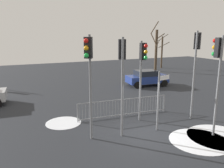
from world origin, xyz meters
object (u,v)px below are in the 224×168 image
object	(u,v)px
car_blue_mid	(147,78)
bare_tree_left	(162,51)
traffic_light_rear_right	(122,65)
traffic_light_rear_left	(142,63)
traffic_light_foreground_right	(196,55)
direction_sign_post	(159,98)
bare_tree_centre	(156,49)
traffic_light_mid_right	(218,64)
traffic_light_foreground_left	(89,65)

from	to	relation	value
car_blue_mid	bare_tree_left	bearing A→B (deg)	53.90
traffic_light_rear_right	traffic_light_rear_left	bearing A→B (deg)	48.33
traffic_light_foreground_right	bare_tree_left	size ratio (longest dim) A/B	1.03
traffic_light_foreground_right	bare_tree_left	bearing A→B (deg)	115.60
direction_sign_post	traffic_light_rear_right	bearing A→B (deg)	160.64
traffic_light_rear_left	direction_sign_post	size ratio (longest dim) A/B	1.47
direction_sign_post	bare_tree_centre	size ratio (longest dim) A/B	0.47
traffic_light_mid_right	car_blue_mid	world-z (taller)	traffic_light_mid_right
traffic_light_rear_right	direction_sign_post	bearing A→B (deg)	9.07
traffic_light_foreground_left	traffic_light_rear_left	bearing A→B (deg)	-124.00
traffic_light_rear_left	bare_tree_left	xyz separation A→B (m)	(13.42, 16.47, -0.84)
traffic_light_mid_right	car_blue_mid	bearing A→B (deg)	73.75
bare_tree_left	traffic_light_foreground_right	bearing A→B (deg)	-121.21
traffic_light_rear_right	traffic_light_foreground_left	world-z (taller)	traffic_light_foreground_left
traffic_light_foreground_right	direction_sign_post	world-z (taller)	traffic_light_foreground_right
traffic_light_foreground_left	bare_tree_left	world-z (taller)	bare_tree_left
traffic_light_foreground_right	car_blue_mid	distance (m)	8.99
traffic_light_rear_left	traffic_light_foreground_left	bearing A→B (deg)	14.32
traffic_light_foreground_left	bare_tree_centre	world-z (taller)	bare_tree_centre
traffic_light_rear_left	traffic_light_foreground_right	bearing A→B (deg)	162.78
traffic_light_mid_right	bare_tree_left	world-z (taller)	bare_tree_left
bare_tree_centre	traffic_light_foreground_left	bearing A→B (deg)	-132.88
traffic_light_foreground_left	car_blue_mid	world-z (taller)	traffic_light_foreground_left
traffic_light_rear_right	traffic_light_rear_left	size ratio (longest dim) A/B	1.05
traffic_light_rear_left	traffic_light_foreground_left	xyz separation A→B (m)	(-3.34, -1.06, 0.24)
car_blue_mid	bare_tree_left	xyz separation A→B (m)	(8.23, 8.98, 1.64)
traffic_light_mid_right	car_blue_mid	size ratio (longest dim) A/B	1.19
bare_tree_left	direction_sign_post	bearing A→B (deg)	-126.60
traffic_light_foreground_left	traffic_light_foreground_right	distance (m)	6.34
traffic_light_foreground_right	car_blue_mid	world-z (taller)	traffic_light_foreground_right
traffic_light_mid_right	direction_sign_post	distance (m)	3.10
traffic_light_mid_right	traffic_light_foreground_left	world-z (taller)	traffic_light_foreground_left
traffic_light_mid_right	car_blue_mid	xyz separation A→B (m)	(2.97, 10.38, -2.70)
traffic_light_rear_left	bare_tree_centre	distance (m)	17.87
traffic_light_foreground_right	bare_tree_centre	world-z (taller)	bare_tree_centre
bare_tree_left	bare_tree_centre	xyz separation A→B (m)	(-2.59, -2.26, 0.47)
traffic_light_rear_right	direction_sign_post	distance (m)	2.61
direction_sign_post	bare_tree_centre	bearing A→B (deg)	43.35
traffic_light_foreground_left	car_blue_mid	distance (m)	12.38
car_blue_mid	bare_tree_centre	bearing A→B (deg)	56.35
traffic_light_foreground_right	bare_tree_centre	size ratio (longest dim) A/B	0.78
traffic_light_rear_right	bare_tree_centre	size ratio (longest dim) A/B	0.73
traffic_light_rear_left	traffic_light_rear_right	bearing A→B (deg)	28.94
traffic_light_rear_right	traffic_light_mid_right	size ratio (longest dim) A/B	0.98
traffic_light_mid_right	traffic_light_foreground_left	size ratio (longest dim) A/B	0.99
traffic_light_foreground_left	bare_tree_left	xyz separation A→B (m)	(16.76, 17.53, -1.08)
traffic_light_foreground_left	direction_sign_post	distance (m)	3.96
car_blue_mid	traffic_light_rear_right	bearing A→B (deg)	-122.55
car_blue_mid	bare_tree_centre	distance (m)	9.02
traffic_light_foreground_right	direction_sign_post	distance (m)	3.47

